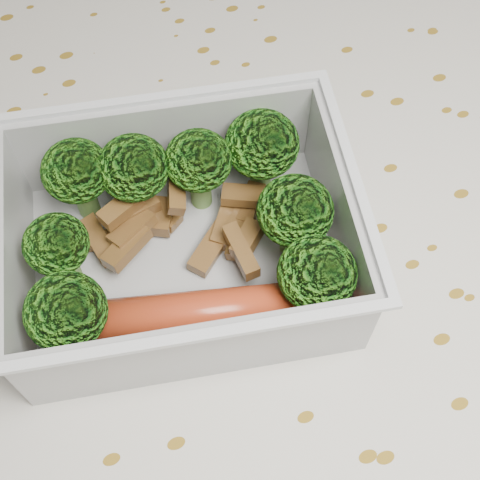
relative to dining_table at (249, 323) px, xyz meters
name	(u,v)px	position (x,y,z in m)	size (l,w,h in m)	color
dining_table	(249,323)	(0.00, 0.00, 0.00)	(1.40, 0.90, 0.75)	brown
tablecloth	(250,292)	(0.00, 0.00, 0.05)	(1.46, 0.96, 0.19)	beige
lunch_container	(182,246)	(-0.04, 0.01, 0.11)	(0.21, 0.18, 0.07)	silver
broccoli_florets	(186,209)	(-0.03, 0.02, 0.13)	(0.17, 0.15, 0.06)	#608C3F
meat_pile	(182,224)	(-0.03, 0.03, 0.10)	(0.12, 0.08, 0.03)	brown
sausage	(201,314)	(-0.04, -0.03, 0.11)	(0.15, 0.06, 0.02)	#AC371A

